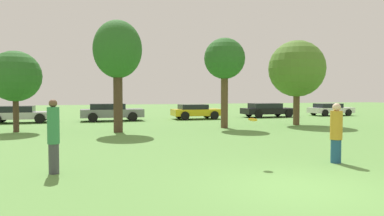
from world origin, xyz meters
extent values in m
plane|color=#5B8E42|center=(0.00, 0.00, 0.00)|extent=(120.00, 120.00, 0.00)
cylinder|color=#3F3F47|center=(-5.19, 3.15, 0.38)|extent=(0.25, 0.25, 0.76)
cylinder|color=#337F4C|center=(-5.19, 3.15, 1.23)|extent=(0.30, 0.30, 0.93)
sphere|color=brown|center=(-5.19, 3.15, 1.78)|extent=(0.20, 0.20, 0.20)
cylinder|color=navy|center=(2.58, 2.14, 0.34)|extent=(0.29, 0.29, 0.69)
cylinder|color=#BF8C26|center=(2.58, 2.14, 1.10)|extent=(0.35, 0.35, 0.84)
sphere|color=beige|center=(2.58, 2.14, 1.63)|extent=(0.24, 0.24, 0.24)
cylinder|color=orange|center=(0.09, 2.55, 1.30)|extent=(0.27, 0.25, 0.15)
cylinder|color=#473323|center=(-7.67, 14.29, 1.10)|extent=(0.29, 0.29, 2.20)
sphere|color=#286023|center=(-7.67, 14.29, 2.94)|extent=(2.67, 2.67, 2.67)
cylinder|color=#473323|center=(-2.56, 12.52, 1.82)|extent=(0.48, 0.48, 3.64)
ellipsoid|color=#286023|center=(-2.56, 12.52, 4.33)|extent=(2.53, 2.53, 3.02)
cylinder|color=brown|center=(3.68, 13.03, 1.71)|extent=(0.42, 0.42, 3.42)
sphere|color=#286023|center=(3.68, 13.03, 4.09)|extent=(2.41, 2.41, 2.41)
cylinder|color=brown|center=(8.87, 13.41, 1.32)|extent=(0.40, 0.40, 2.63)
sphere|color=#4C7528|center=(8.87, 13.41, 3.63)|extent=(3.61, 3.61, 3.61)
cube|color=#B2B2B7|center=(-8.33, 20.69, 0.52)|extent=(4.38, 1.96, 0.46)
cube|color=black|center=(-8.66, 20.70, 0.96)|extent=(2.43, 1.68, 0.42)
cylinder|color=black|center=(-6.96, 21.58, 0.34)|extent=(0.68, 0.22, 0.67)
cylinder|color=black|center=(-7.01, 19.74, 0.34)|extent=(0.68, 0.22, 0.67)
cylinder|color=black|center=(-9.65, 21.65, 0.34)|extent=(0.68, 0.22, 0.67)
cube|color=slate|center=(-2.12, 20.58, 0.58)|extent=(4.57, 1.99, 0.58)
cube|color=black|center=(-2.46, 20.59, 1.07)|extent=(2.53, 1.71, 0.41)
cylinder|color=black|center=(-0.69, 21.48, 0.34)|extent=(0.68, 0.20, 0.67)
cylinder|color=black|center=(-0.74, 19.61, 0.34)|extent=(0.68, 0.20, 0.67)
cylinder|color=black|center=(-3.50, 21.56, 0.34)|extent=(0.68, 0.20, 0.67)
cylinder|color=black|center=(-3.55, 19.69, 0.34)|extent=(0.68, 0.20, 0.67)
cube|color=gold|center=(4.42, 20.43, 0.54)|extent=(3.88, 1.96, 0.51)
cube|color=black|center=(4.14, 20.44, 0.98)|extent=(2.15, 1.69, 0.37)
cylinder|color=black|center=(5.64, 21.32, 0.33)|extent=(0.67, 0.22, 0.66)
cylinder|color=black|center=(5.58, 19.47, 0.33)|extent=(0.67, 0.22, 0.66)
cylinder|color=black|center=(3.26, 21.39, 0.33)|extent=(0.67, 0.22, 0.66)
cylinder|color=black|center=(3.21, 19.53, 0.33)|extent=(0.67, 0.22, 0.66)
cube|color=black|center=(11.08, 20.74, 0.53)|extent=(4.60, 1.99, 0.49)
cube|color=black|center=(10.73, 20.75, 0.98)|extent=(2.55, 1.71, 0.42)
cylinder|color=black|center=(12.51, 21.63, 0.34)|extent=(0.68, 0.19, 0.67)
cylinder|color=black|center=(12.46, 19.77, 0.34)|extent=(0.68, 0.19, 0.67)
cylinder|color=black|center=(9.69, 21.71, 0.34)|extent=(0.68, 0.19, 0.67)
cylinder|color=black|center=(9.64, 19.85, 0.34)|extent=(0.68, 0.19, 0.67)
cube|color=silver|center=(17.63, 20.91, 0.50)|extent=(4.04, 1.78, 0.48)
cube|color=black|center=(17.33, 20.92, 0.92)|extent=(2.24, 1.53, 0.38)
cylinder|color=black|center=(18.89, 21.71, 0.31)|extent=(0.62, 0.20, 0.62)
cylinder|color=black|center=(18.85, 20.04, 0.31)|extent=(0.62, 0.20, 0.62)
cylinder|color=black|center=(16.42, 21.78, 0.31)|extent=(0.62, 0.20, 0.62)
cylinder|color=black|center=(16.37, 20.10, 0.31)|extent=(0.62, 0.20, 0.62)
camera|label=1|loc=(-4.63, -6.49, 2.03)|focal=33.55mm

